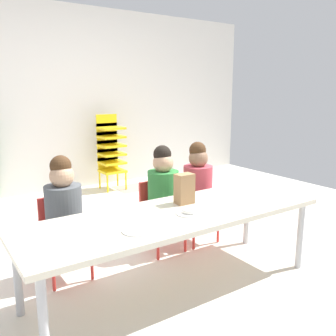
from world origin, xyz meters
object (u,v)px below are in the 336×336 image
at_px(seated_child_near_camera, 63,206).
at_px(paper_plate_center_table, 137,231).
at_px(paper_plate_near_edge, 189,213).
at_px(craft_table, 176,219).
at_px(donut_powdered_on_plate, 189,211).
at_px(seated_child_middle_seat, 163,189).
at_px(kid_chair_yellow_stack, 110,148).
at_px(seated_child_far_right, 197,183).
at_px(paper_bag_brown, 184,189).

distance_m(seated_child_near_camera, paper_plate_center_table, 0.75).
bearing_deg(paper_plate_near_edge, craft_table, 127.84).
bearing_deg(paper_plate_near_edge, donut_powdered_on_plate, 0.00).
xyz_separation_m(craft_table, paper_plate_near_edge, (0.06, -0.07, 0.05)).
xyz_separation_m(craft_table, seated_child_near_camera, (-0.58, 0.57, 0.04)).
bearing_deg(donut_powdered_on_plate, seated_child_middle_seat, 72.17).
distance_m(seated_child_middle_seat, paper_plate_near_edge, 0.68).
distance_m(kid_chair_yellow_stack, paper_plate_center_table, 3.09).
bearing_deg(paper_plate_near_edge, paper_plate_center_table, -170.09).
height_order(seated_child_middle_seat, paper_plate_near_edge, seated_child_middle_seat).
distance_m(seated_child_near_camera, seated_child_far_right, 1.22).
distance_m(seated_child_far_right, paper_plate_center_table, 1.25).
relative_size(craft_table, donut_powdered_on_plate, 21.22).
bearing_deg(seated_child_far_right, craft_table, -138.08).
height_order(seated_child_far_right, donut_powdered_on_plate, seated_child_far_right).
bearing_deg(seated_child_far_right, paper_bag_brown, -136.91).
xyz_separation_m(seated_child_far_right, paper_plate_near_edge, (-0.58, -0.65, 0.01)).
xyz_separation_m(paper_plate_near_edge, donut_powdered_on_plate, (0.00, 0.00, 0.02)).
distance_m(craft_table, seated_child_far_right, 0.86).
relative_size(seated_child_middle_seat, seated_child_far_right, 1.00).
xyz_separation_m(paper_plate_center_table, donut_powdered_on_plate, (0.44, 0.08, 0.02)).
bearing_deg(seated_child_near_camera, donut_powdered_on_plate, -45.20).
bearing_deg(seated_child_far_right, paper_plate_center_table, -144.70).
bearing_deg(donut_powdered_on_plate, craft_table, 127.84).
distance_m(paper_plate_near_edge, paper_plate_center_table, 0.45).
bearing_deg(seated_child_far_right, kid_chair_yellow_stack, 85.84).
relative_size(seated_child_far_right, paper_plate_near_edge, 5.10).
bearing_deg(paper_plate_near_edge, kid_chair_yellow_stack, 75.21).
distance_m(craft_table, seated_child_middle_seat, 0.63).
bearing_deg(kid_chair_yellow_stack, paper_plate_near_edge, -104.79).
height_order(paper_plate_near_edge, paper_plate_center_table, same).
height_order(seated_child_near_camera, seated_child_middle_seat, same).
height_order(craft_table, kid_chair_yellow_stack, kid_chair_yellow_stack).
xyz_separation_m(seated_child_far_right, donut_powdered_on_plate, (-0.58, -0.65, 0.03)).
relative_size(craft_table, paper_plate_center_table, 11.78).
height_order(seated_child_middle_seat, paper_plate_center_table, seated_child_middle_seat).
bearing_deg(kid_chair_yellow_stack, seated_child_middle_seat, -103.85).
bearing_deg(seated_child_middle_seat, paper_plate_near_edge, -107.83).
xyz_separation_m(paper_plate_near_edge, paper_plate_center_table, (-0.44, -0.08, 0.00)).
bearing_deg(craft_table, seated_child_near_camera, 135.59).
distance_m(seated_child_middle_seat, paper_plate_center_table, 0.97).
bearing_deg(seated_child_middle_seat, paper_bag_brown, -102.62).
bearing_deg(seated_child_near_camera, craft_table, -44.41).
relative_size(seated_child_near_camera, donut_powdered_on_plate, 9.18).
height_order(craft_table, seated_child_far_right, seated_child_far_right).
bearing_deg(kid_chair_yellow_stack, paper_bag_brown, -103.64).
bearing_deg(craft_table, seated_child_middle_seat, 65.11).
distance_m(seated_child_far_right, paper_plate_near_edge, 0.87).
xyz_separation_m(seated_child_near_camera, paper_bag_brown, (0.75, -0.44, 0.12)).
bearing_deg(seated_child_far_right, donut_powdered_on_plate, -131.88).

